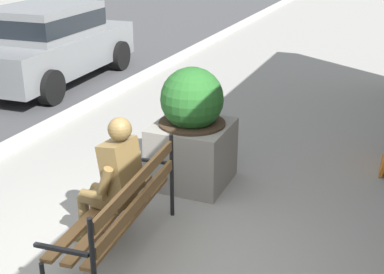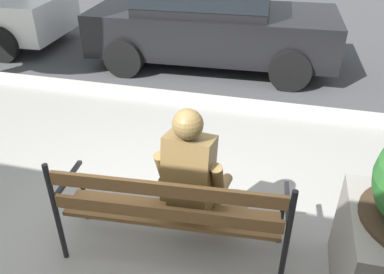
{
  "view_description": "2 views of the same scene",
  "coord_description": "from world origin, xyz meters",
  "px_view_note": "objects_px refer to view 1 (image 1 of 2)",
  "views": [
    {
      "loc": [
        -3.4,
        -2.1,
        2.93
      ],
      "look_at": [
        1.98,
        0.11,
        0.6
      ],
      "focal_mm": 48.63,
      "sensor_mm": 36.0,
      "label": 1
    },
    {
      "loc": [
        0.97,
        -2.1,
        2.6
      ],
      "look_at": [
        0.24,
        0.8,
        0.75
      ],
      "focal_mm": 36.79,
      "sensor_mm": 36.0,
      "label": 2
    }
  ],
  "objects_px": {
    "concrete_planter": "(192,131)",
    "park_bench": "(123,207)",
    "bronze_statue_seated": "(111,184)",
    "parked_car_grey": "(48,41)"
  },
  "relations": [
    {
      "from": "park_bench",
      "to": "concrete_planter",
      "type": "xyz_separation_m",
      "value": [
        1.72,
        0.01,
        0.13
      ]
    },
    {
      "from": "bronze_statue_seated",
      "to": "concrete_planter",
      "type": "relative_size",
      "value": 0.94
    },
    {
      "from": "park_bench",
      "to": "bronze_statue_seated",
      "type": "bearing_deg",
      "value": 53.24
    },
    {
      "from": "bronze_statue_seated",
      "to": "concrete_planter",
      "type": "xyz_separation_m",
      "value": [
        1.57,
        -0.2,
        0.0
      ]
    },
    {
      "from": "concrete_planter",
      "to": "park_bench",
      "type": "bearing_deg",
      "value": -179.51
    },
    {
      "from": "bronze_statue_seated",
      "to": "parked_car_grey",
      "type": "xyz_separation_m",
      "value": [
        4.7,
        4.2,
        0.17
      ]
    },
    {
      "from": "concrete_planter",
      "to": "parked_car_grey",
      "type": "distance_m",
      "value": 5.4
    },
    {
      "from": "concrete_planter",
      "to": "bronze_statue_seated",
      "type": "bearing_deg",
      "value": 172.9
    },
    {
      "from": "park_bench",
      "to": "parked_car_grey",
      "type": "bearing_deg",
      "value": 42.27
    },
    {
      "from": "bronze_statue_seated",
      "to": "concrete_planter",
      "type": "height_order",
      "value": "concrete_planter"
    }
  ]
}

